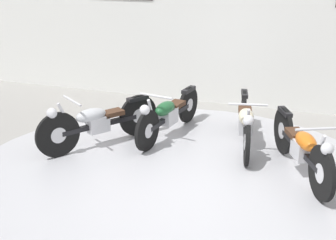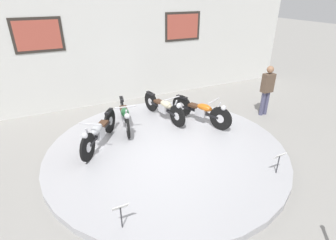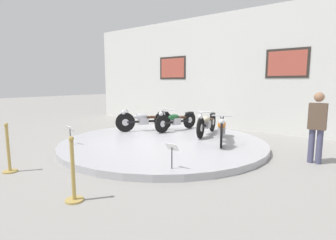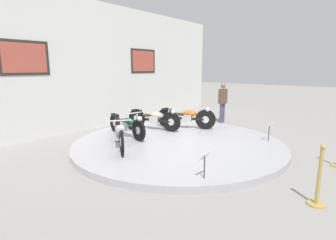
{
  "view_description": "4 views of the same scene",
  "coord_description": "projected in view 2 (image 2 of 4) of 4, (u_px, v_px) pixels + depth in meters",
  "views": [
    {
      "loc": [
        1.59,
        -5.03,
        3.01
      ],
      "look_at": [
        -0.23,
        0.37,
        0.86
      ],
      "focal_mm": 50.0,
      "sensor_mm": 36.0,
      "label": 1
    },
    {
      "loc": [
        -2.32,
        -5.05,
        3.67
      ],
      "look_at": [
        0.2,
        0.35,
        0.7
      ],
      "focal_mm": 28.0,
      "sensor_mm": 36.0,
      "label": 2
    },
    {
      "loc": [
        4.57,
        -5.93,
        1.81
      ],
      "look_at": [
        0.16,
        0.0,
        0.77
      ],
      "focal_mm": 28.0,
      "sensor_mm": 36.0,
      "label": 3
    },
    {
      "loc": [
        -5.67,
        -4.39,
        2.19
      ],
      "look_at": [
        0.02,
        0.41,
        0.71
      ],
      "focal_mm": 28.0,
      "sensor_mm": 36.0,
      "label": 4
    }
  ],
  "objects": [
    {
      "name": "motorcycle_green",
      "position": [
        125.0,
        115.0,
        7.35
      ],
      "size": [
        0.54,
        1.95,
        0.78
      ],
      "color": "black",
      "rests_on": "display_platform"
    },
    {
      "name": "motorcycle_silver",
      "position": [
        99.0,
        131.0,
        6.44
      ],
      "size": [
        1.2,
        1.68,
        0.81
      ],
      "color": "black",
      "rests_on": "display_platform"
    },
    {
      "name": "info_placard_front_centre",
      "position": [
        279.0,
        158.0,
        5.45
      ],
      "size": [
        0.26,
        0.11,
        0.51
      ],
      "color": "#333338",
      "rests_on": "display_platform"
    },
    {
      "name": "motorcycle_cream",
      "position": [
        164.0,
        107.0,
        7.8
      ],
      "size": [
        0.59,
        1.96,
        0.8
      ],
      "color": "black",
      "rests_on": "display_platform"
    },
    {
      "name": "motorcycle_orange",
      "position": [
        201.0,
        110.0,
        7.55
      ],
      "size": [
        0.89,
        1.87,
        0.81
      ],
      "color": "black",
      "rests_on": "display_platform"
    },
    {
      "name": "display_platform",
      "position": [
        167.0,
        149.0,
        6.57
      ],
      "size": [
        5.84,
        5.84,
        0.16
      ],
      "primitive_type": "cylinder",
      "color": "#ADADB2",
      "rests_on": "ground_plane"
    },
    {
      "name": "ground_plane",
      "position": [
        167.0,
        152.0,
        6.61
      ],
      "size": [
        60.0,
        60.0,
        0.0
      ],
      "primitive_type": "plane",
      "color": "gray"
    },
    {
      "name": "visitor_standing",
      "position": [
        267.0,
        88.0,
        8.21
      ],
      "size": [
        0.36,
        0.22,
        1.61
      ],
      "color": "#4C4C6B",
      "rests_on": "ground_plane"
    },
    {
      "name": "info_placard_front_left",
      "position": [
        121.0,
        211.0,
        4.16
      ],
      "size": [
        0.26,
        0.11,
        0.51
      ],
      "color": "#333338",
      "rests_on": "display_platform"
    },
    {
      "name": "back_wall",
      "position": [
        118.0,
        37.0,
        8.76
      ],
      "size": [
        14.0,
        0.22,
        4.51
      ],
      "color": "silver",
      "rests_on": "ground_plane"
    }
  ]
}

